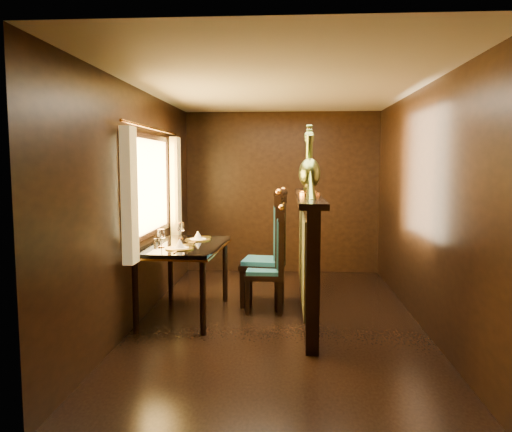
% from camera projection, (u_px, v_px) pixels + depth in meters
% --- Properties ---
extents(ground, '(5.00, 5.00, 0.00)m').
position_uv_depth(ground, '(278.00, 320.00, 5.44)').
color(ground, black).
rests_on(ground, ground).
extents(room_shell, '(3.04, 5.04, 2.52)m').
position_uv_depth(room_shell, '(271.00, 175.00, 5.29)').
color(room_shell, black).
rests_on(room_shell, ground).
extents(partition, '(0.26, 2.70, 1.36)m').
position_uv_depth(partition, '(307.00, 251.00, 5.64)').
color(partition, black).
rests_on(partition, ground).
extents(dining_table, '(0.90, 1.41, 1.01)m').
position_uv_depth(dining_table, '(184.00, 251.00, 5.55)').
color(dining_table, black).
rests_on(dining_table, ground).
extents(chair_left, '(0.45, 0.50, 1.26)m').
position_uv_depth(chair_left, '(275.00, 255.00, 5.73)').
color(chair_left, black).
rests_on(chair_left, ground).
extents(chair_right, '(0.57, 0.59, 1.42)m').
position_uv_depth(chair_right, '(274.00, 244.00, 5.97)').
color(chair_right, black).
rests_on(chair_right, ground).
extents(peacock_left, '(0.24, 0.64, 0.76)m').
position_uv_depth(peacock_left, '(310.00, 160.00, 5.26)').
color(peacock_left, '#1A4E34').
rests_on(peacock_left, partition).
extents(peacock_right, '(0.23, 0.61, 0.72)m').
position_uv_depth(peacock_right, '(308.00, 162.00, 5.62)').
color(peacock_right, '#1A4E34').
rests_on(peacock_right, partition).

